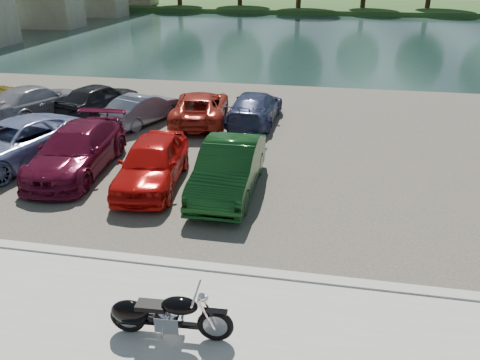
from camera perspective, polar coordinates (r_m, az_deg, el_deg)
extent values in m
plane|color=#595447|center=(9.34, -3.70, -18.46)|extent=(200.00, 200.00, 0.00)
cube|color=#ABAAA1|center=(10.80, -1.11, -11.02)|extent=(60.00, 0.30, 0.14)
cube|color=#3F3A33|center=(18.77, 4.43, 4.97)|extent=(60.00, 18.00, 0.04)
cube|color=#1A302E|center=(47.02, 8.63, 16.87)|extent=(120.00, 40.00, 0.00)
cube|color=#294A1A|center=(78.81, 9.82, 20.19)|extent=(120.00, 24.00, 0.60)
torus|color=black|center=(8.90, -3.02, -17.28)|extent=(0.69, 0.15, 0.68)
torus|color=black|center=(9.28, -13.49, -15.94)|extent=(0.69, 0.15, 0.68)
cylinder|color=#B2B2B7|center=(8.90, -3.02, -17.28)|extent=(0.46, 0.08, 0.46)
cylinder|color=#B2B2B7|center=(9.28, -13.49, -15.94)|extent=(0.46, 0.08, 0.46)
cylinder|color=silver|center=(8.64, -4.14, -16.12)|extent=(0.33, 0.07, 0.63)
cylinder|color=silver|center=(8.79, -3.88, -15.28)|extent=(0.33, 0.07, 0.63)
cylinder|color=silver|center=(8.50, -5.38, -13.59)|extent=(0.07, 0.75, 0.04)
sphere|color=silver|center=(8.54, -4.68, -14.08)|extent=(0.17, 0.17, 0.16)
sphere|color=silver|center=(8.52, -4.21, -14.13)|extent=(0.12, 0.12, 0.11)
cube|color=black|center=(8.69, -3.07, -15.77)|extent=(0.46, 0.16, 0.06)
cube|color=black|center=(9.09, -8.36, -16.94)|extent=(1.20, 0.16, 0.08)
cube|color=silver|center=(9.06, -8.71, -16.57)|extent=(0.47, 0.34, 0.34)
cylinder|color=silver|center=(8.91, -8.15, -15.69)|extent=(0.25, 0.19, 0.27)
cylinder|color=silver|center=(8.95, -9.43, -15.53)|extent=(0.25, 0.19, 0.27)
ellipsoid|color=black|center=(8.77, -7.37, -14.95)|extent=(0.70, 0.39, 0.32)
cube|color=black|center=(8.94, -10.75, -14.82)|extent=(0.56, 0.31, 0.10)
ellipsoid|color=black|center=(9.19, -13.27, -15.42)|extent=(0.74, 0.37, 0.50)
cube|color=black|center=(9.25, -13.52, -15.70)|extent=(0.41, 0.20, 0.30)
cylinder|color=silver|center=(9.34, -10.23, -16.29)|extent=(1.10, 0.15, 0.09)
cylinder|color=silver|center=(9.28, -10.26, -15.92)|extent=(1.10, 0.15, 0.09)
cylinder|color=#B2B2B7|center=(9.11, -9.57, -18.26)|extent=(0.03, 0.14, 0.22)
imported|color=#7F8DBA|center=(17.88, -25.78, 4.07)|extent=(3.92, 5.84, 1.49)
imported|color=#570C24|center=(16.45, -19.28, 3.49)|extent=(2.43, 5.24, 1.48)
imported|color=#BC0F0C|center=(14.78, -10.68, 2.13)|extent=(2.21, 4.54, 1.49)
imported|color=#0F3713|center=(14.06, -1.39, 1.45)|extent=(1.63, 4.66, 1.53)
imported|color=gray|center=(23.32, -23.63, 8.83)|extent=(3.32, 5.23, 1.41)
imported|color=black|center=(22.73, -16.81, 9.50)|extent=(2.92, 4.52, 1.43)
imported|color=slate|center=(20.93, -11.70, 8.53)|extent=(2.63, 4.08, 1.27)
imported|color=#AC2A1C|center=(20.64, -4.86, 8.84)|extent=(2.92, 5.12, 1.35)
imported|color=navy|center=(20.54, 1.83, 8.84)|extent=(2.11, 4.73, 1.35)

